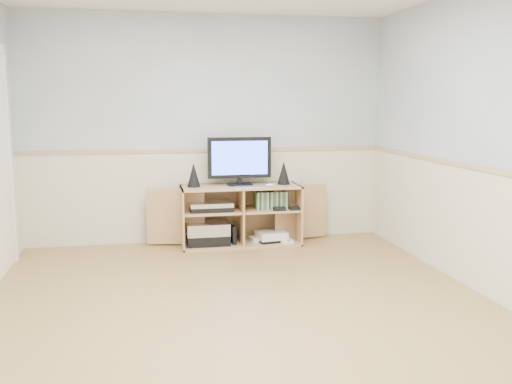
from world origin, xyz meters
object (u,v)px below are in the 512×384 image
(keyboard, at_px, (248,187))
(monitor, at_px, (239,159))
(game_consoles, at_px, (270,237))
(media_cabinet, at_px, (240,213))

(keyboard, bearing_deg, monitor, 107.41)
(keyboard, xyz_separation_m, game_consoles, (0.28, 0.13, -0.59))
(monitor, height_order, keyboard, monitor)
(monitor, height_order, game_consoles, monitor)
(monitor, bearing_deg, game_consoles, -10.34)
(keyboard, height_order, game_consoles, keyboard)
(media_cabinet, bearing_deg, monitor, -90.00)
(media_cabinet, bearing_deg, keyboard, -74.11)
(media_cabinet, height_order, game_consoles, media_cabinet)
(media_cabinet, xyz_separation_m, keyboard, (0.06, -0.20, 0.32))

